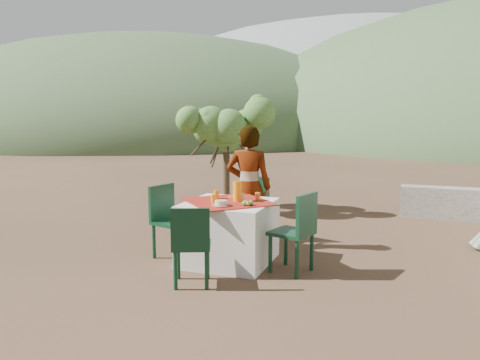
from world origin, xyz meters
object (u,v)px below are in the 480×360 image
object	(u,v)px
juice_pitcher	(237,191)
person	(249,187)
shrub_tree	(230,133)
chair_left	(168,217)
chair_right	(298,229)
table	(229,232)
chair_far	(252,206)
chair_near	(191,242)

from	to	relation	value
juice_pitcher	person	bearing A→B (deg)	96.94
person	shrub_tree	bearing A→B (deg)	-71.21
chair_left	chair_right	xyz separation A→B (m)	(1.69, -0.07, 0.01)
chair_right	person	world-z (taller)	person
table	chair_left	bearing A→B (deg)	-176.23
table	chair_far	size ratio (longest dim) A/B	1.40
chair_near	juice_pitcher	xyz separation A→B (m)	(0.16, 0.97, 0.40)
chair_near	chair_right	bearing A→B (deg)	-161.47
chair_right	chair_far	bearing A→B (deg)	-123.47
table	chair_far	bearing A→B (deg)	91.42
chair_far	person	size ratio (longest dim) A/B	0.56
table	shrub_tree	size ratio (longest dim) A/B	0.69
table	chair_near	size ratio (longest dim) A/B	1.50
chair_near	chair_left	size ratio (longest dim) A/B	0.94
chair_near	chair_left	xyz separation A→B (m)	(-0.74, 0.87, 0.03)
chair_far	chair_right	world-z (taller)	chair_right
shrub_tree	chair_left	bearing A→B (deg)	-85.11
chair_near	chair_left	distance (m)	1.15
chair_near	chair_right	xyz separation A→B (m)	(0.95, 0.81, 0.04)
chair_left	juice_pitcher	distance (m)	0.98
chair_near	shrub_tree	bearing A→B (deg)	-96.90
table	person	distance (m)	0.84
table	shrub_tree	distance (m)	3.18
chair_near	table	bearing A→B (deg)	-115.44
table	chair_near	bearing A→B (deg)	-93.74
chair_near	person	size ratio (longest dim) A/B	0.52
table	shrub_tree	bearing A→B (deg)	110.48
chair_far	chair_right	xyz separation A→B (m)	(0.92, -1.09, 0.00)
chair_left	person	world-z (taller)	person
chair_right	table	bearing A→B (deg)	-81.19
chair_far	shrub_tree	world-z (taller)	shrub_tree
chair_near	juice_pitcher	bearing A→B (deg)	-121.32
juice_pitcher	chair_right	bearing A→B (deg)	-11.44
table	chair_right	xyz separation A→B (m)	(0.89, -0.12, 0.14)
chair_right	juice_pitcher	distance (m)	0.88
shrub_tree	chair_far	bearing A→B (deg)	-60.81
table	juice_pitcher	world-z (taller)	juice_pitcher
chair_left	chair_right	bearing A→B (deg)	-76.15
person	shrub_tree	xyz separation A→B (m)	(-1.07, 2.09, 0.64)
chair_near	person	bearing A→B (deg)	-114.59
shrub_tree	chair_near	bearing A→B (deg)	-75.19
table	juice_pitcher	size ratio (longest dim) A/B	5.32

